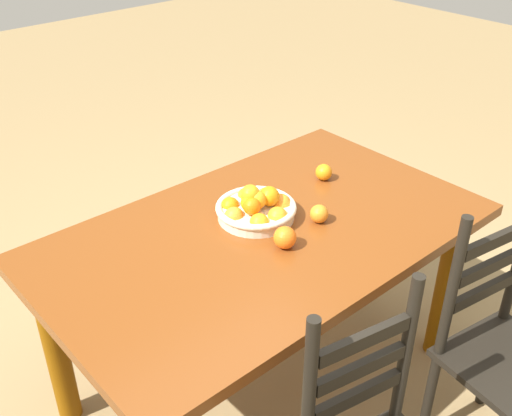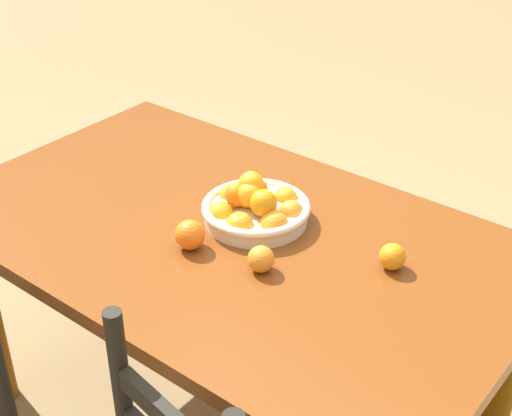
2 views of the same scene
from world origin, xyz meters
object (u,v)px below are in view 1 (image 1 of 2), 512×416
dining_table (264,256)px  orange_loose_0 (324,172)px  orange_loose_1 (319,214)px  orange_loose_2 (285,238)px  fruit_bowl (256,208)px  chair_near_window (500,352)px

dining_table → orange_loose_0: bearing=-164.8°
orange_loose_1 → orange_loose_2: orange_loose_2 is taller
fruit_bowl → orange_loose_2: (0.05, 0.20, -0.00)m
dining_table → orange_loose_2: bearing=81.2°
fruit_bowl → dining_table: bearing=68.0°
orange_loose_1 → dining_table: bearing=-26.3°
dining_table → fruit_bowl: fruit_bowl is taller
dining_table → orange_loose_1: (-0.18, 0.09, 0.15)m
chair_near_window → orange_loose_0: bearing=97.0°
fruit_bowl → orange_loose_2: fruit_bowl is taller
fruit_bowl → orange_loose_2: bearing=75.9°
fruit_bowl → orange_loose_0: 0.40m
dining_table → chair_near_window: 0.86m
chair_near_window → dining_table: bearing=126.9°
chair_near_window → orange_loose_1: (0.21, -0.66, 0.32)m
chair_near_window → orange_loose_1: 0.76m
chair_near_window → fruit_bowl: chair_near_window is taller
chair_near_window → fruit_bowl: size_ratio=3.34×
dining_table → orange_loose_1: size_ratio=23.58×
dining_table → orange_loose_2: size_ratio=20.27×
fruit_bowl → orange_loose_1: size_ratio=4.39×
orange_loose_1 → orange_loose_2: size_ratio=0.86×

